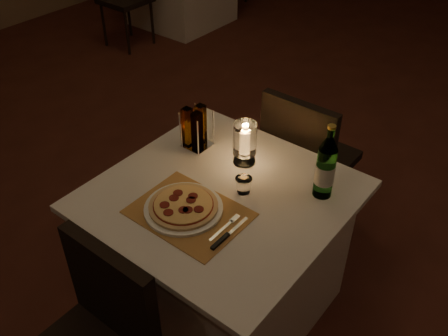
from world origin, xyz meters
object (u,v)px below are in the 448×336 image
Objects in this scene: main_table at (221,253)px; hurricane_candle at (245,140)px; chair_near at (96,335)px; pizza at (183,205)px; plate at (184,208)px; tumbler at (244,185)px; chair_far at (304,152)px; water_bottle at (326,168)px.

hurricane_candle reaches higher than main_table.
main_table is 0.74m from chair_near.
hurricane_candle is at bearing 90.60° from pizza.
tumbler is (0.12, 0.24, 0.02)m from plate.
main_table is 0.44m from pizza.
chair_near is 0.81m from tumbler.
tumbler is 0.35× the size of hurricane_candle.
pizza is 0.27m from tumbler.
chair_far is at bearing 86.79° from pizza.
main_table is at bearing -136.87° from tumbler.
plate is at bearing -115.94° from tumbler.
tumbler is 0.23m from hurricane_candle.
hurricane_candle reaches higher than chair_far.
plate is 0.27m from tumbler.
water_bottle reaches higher than chair_far.
hurricane_candle reaches higher than chair_near.
chair_near is 1.08m from water_bottle.
main_table is 0.54m from hurricane_candle.
tumbler is at bearing 43.13° from main_table.
main_table is 4.91× the size of hurricane_candle.
hurricane_candle is (-0.05, 0.24, 0.49)m from main_table.
hurricane_candle is (-0.00, 0.42, 0.11)m from plate.
chair_far is 2.81× the size of plate.
main_table is 13.98× the size of tumbler.
tumbler is (0.07, 0.06, 0.40)m from main_table.
chair_near is at bearing -109.11° from water_bottle.
plate is 0.60m from water_bottle.
chair_near is at bearing -90.00° from main_table.
plate is at bearing 61.38° from pizza.
chair_near and chair_far have the same top height.
chair_near is at bearing -90.00° from chair_far.
main_table is at bearing -142.62° from water_bottle.
chair_far is 0.69m from tumbler.
hurricane_candle is at bearing 102.90° from main_table.
plate is at bearing -93.20° from chair_far.
chair_near reaches higher than tumbler.
plate reaches higher than main_table.
pizza is 1.38× the size of hurricane_candle.
water_bottle is at bearing 48.52° from pizza.
main_table is 1.11× the size of chair_far.
chair_near is (0.00, -0.71, 0.18)m from main_table.
chair_far is (0.00, 0.71, 0.18)m from main_table.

